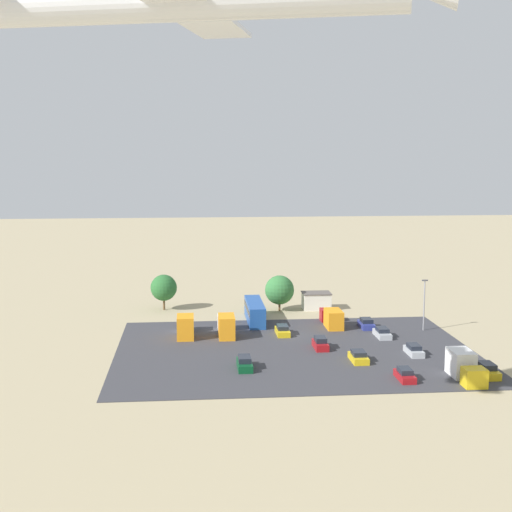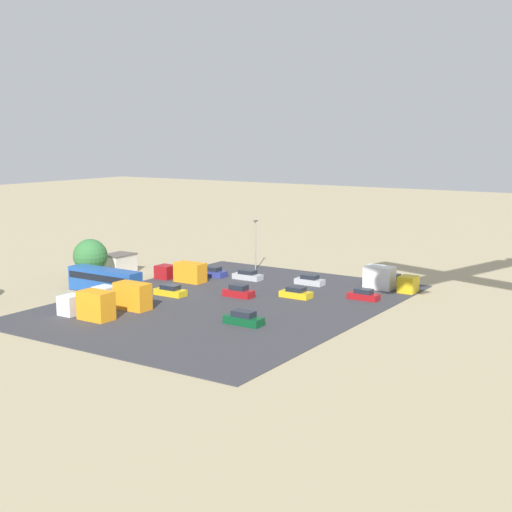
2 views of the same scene
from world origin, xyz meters
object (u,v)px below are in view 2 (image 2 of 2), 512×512
parked_car_6 (248,275)px  parked_truck_0 (387,279)px  bus (105,280)px  parked_car_2 (296,293)px  parked_car_5 (310,280)px  parked_truck_1 (89,305)px  parked_truck_2 (125,296)px  shed_building (119,263)px  parked_car_8 (213,272)px  parked_car_4 (391,280)px  parked_car_0 (239,292)px  parked_truck_3 (183,272)px  parked_car_1 (364,295)px  parked_car_7 (170,291)px  parked_car_3 (244,319)px

parked_car_6 → parked_truck_0: parked_truck_0 is taller
bus → parked_car_2: 26.22m
parked_car_5 → parked_truck_1: 33.41m
bus → parked_truck_2: 9.83m
parked_truck_2 → bus: bearing=59.1°
parked_car_2 → parked_car_6: size_ratio=0.93×
parked_car_6 → parked_car_2: bearing=-118.1°
shed_building → parked_truck_1: parked_truck_1 is taller
parked_car_2 → parked_car_8: bearing=73.0°
parked_car_4 → parked_car_5: 11.61m
parked_car_0 → parked_truck_3: (-4.16, -12.80, 0.61)m
parked_car_4 → parked_car_6: 21.00m
shed_building → parked_car_6: size_ratio=1.12×
parked_car_4 → parked_truck_2: (30.88, -22.53, 0.83)m
shed_building → parked_truck_2: size_ratio=0.61×
parked_truck_3 → parked_car_5: bearing=-64.9°
parked_car_1 → parked_car_2: parked_car_1 is taller
parked_car_5 → parked_truck_1: size_ratio=0.58×
parked_car_5 → parked_truck_2: size_ratio=0.52×
parked_car_5 → parked_truck_0: size_ratio=0.58×
bus → parked_car_1: 35.10m
shed_building → parked_car_2: bearing=90.0°
parked_car_5 → parked_car_7: bearing=-36.9°
parked_car_1 → parked_car_8: size_ratio=0.99×
parked_car_5 → parked_truck_2: 27.90m
parked_car_1 → parked_car_2: (3.80, -8.03, -0.00)m
parked_car_8 → parked_truck_0: bearing=-77.7°
parked_car_2 → parked_truck_3: bearing=89.2°
parked_car_5 → parked_truck_1: bearing=-22.1°
parked_car_8 → parked_truck_3: parked_truck_3 is taller
parked_car_3 → parked_car_4: bearing=-10.9°
shed_building → parked_car_4: bearing=109.8°
parked_truck_0 → parked_truck_2: 36.24m
parked_car_0 → parked_car_4: 22.93m
parked_car_1 → parked_car_5: 11.38m
parked_car_0 → parked_truck_1: size_ratio=0.56×
parked_car_4 → parked_car_8: 26.70m
shed_building → parked_car_3: bearing=66.0°
parked_car_5 → parked_car_6: (1.81, -9.56, 0.00)m
shed_building → parked_car_2: 32.08m
parked_car_1 → parked_car_2: 8.88m
parked_car_5 → parked_car_8: bearing=-79.6°
parked_car_7 → parked_car_8: parked_car_8 is taller
parked_truck_1 → parked_car_3: bearing=-65.8°
parked_truck_2 → parked_truck_3: 17.49m
parked_car_7 → parked_truck_1: (14.53, -0.26, 0.95)m
parked_car_2 → parked_car_0: bearing=120.5°
parked_car_1 → parked_car_2: size_ratio=0.98×
parked_truck_2 → parked_car_0: bearing=-33.5°
shed_building → parked_car_7: size_ratio=1.12×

